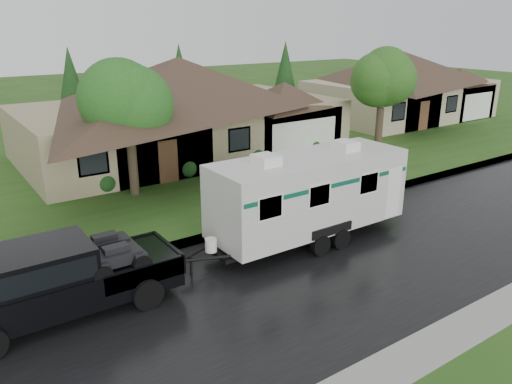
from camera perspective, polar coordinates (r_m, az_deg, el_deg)
ground at (r=18.49m, az=5.80°, el=-5.59°), size 140.00×140.00×0.00m
road at (r=17.18m, az=10.15°, el=-7.78°), size 140.00×8.00×0.01m
curb at (r=20.08m, az=1.66°, el=-3.23°), size 140.00×0.50×0.15m
lawn at (r=30.78m, az=-12.55°, el=4.19°), size 140.00×26.00×0.15m
house_main at (r=29.99m, az=-8.05°, el=10.94°), size 19.44×10.80×6.90m
house_neighbor at (r=43.14m, az=16.57°, el=12.35°), size 15.12×9.72×6.45m
tree_left_green at (r=22.58m, az=-14.47°, el=10.07°), size 3.71×3.71×6.13m
tree_right_green at (r=29.76m, az=14.31°, el=12.44°), size 3.87×3.87×6.41m
shrub_row at (r=26.53m, az=-3.86°, el=3.56°), size 13.60×1.00×1.00m
pickup_truck at (r=14.55m, az=-21.91°, el=-9.11°), size 6.32×2.40×2.11m
travel_trailer at (r=17.94m, az=6.04°, el=0.00°), size 7.80×2.74×3.50m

